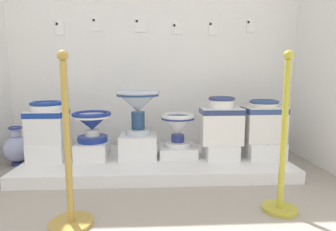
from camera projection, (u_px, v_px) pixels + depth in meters
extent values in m
cube|color=white|center=(155.00, 21.00, 3.15)|extent=(3.49, 0.06, 3.06)
cube|color=white|center=(157.00, 162.00, 2.79)|extent=(2.51, 1.04, 0.11)
cube|color=white|center=(49.00, 151.00, 2.68)|extent=(0.33, 0.32, 0.17)
cube|color=white|center=(48.00, 126.00, 2.65)|extent=(0.33, 0.30, 0.31)
cube|color=navy|center=(47.00, 114.00, 2.63)|extent=(0.34, 0.31, 0.05)
cylinder|color=white|center=(47.00, 107.00, 2.62)|extent=(0.28, 0.28, 0.07)
torus|color=navy|center=(46.00, 103.00, 2.62)|extent=(0.30, 0.30, 0.04)
cube|color=white|center=(93.00, 150.00, 2.75)|extent=(0.30, 0.37, 0.16)
cylinder|color=navy|center=(93.00, 139.00, 2.73)|extent=(0.29, 0.29, 0.06)
cylinder|color=white|center=(92.00, 133.00, 2.72)|extent=(0.14, 0.14, 0.06)
cone|color=navy|center=(92.00, 122.00, 2.71)|extent=(0.36, 0.36, 0.16)
cylinder|color=white|center=(92.00, 116.00, 2.70)|extent=(0.36, 0.36, 0.03)
torus|color=navy|center=(92.00, 114.00, 2.70)|extent=(0.37, 0.37, 0.04)
cylinder|color=white|center=(92.00, 115.00, 2.70)|extent=(0.25, 0.25, 0.01)
cube|color=white|center=(138.00, 146.00, 2.75)|extent=(0.36, 0.34, 0.23)
cylinder|color=silver|center=(138.00, 132.00, 2.73)|extent=(0.25, 0.25, 0.06)
cylinder|color=navy|center=(138.00, 120.00, 2.71)|extent=(0.13, 0.13, 0.17)
cone|color=silver|center=(138.00, 102.00, 2.69)|extent=(0.41, 0.41, 0.19)
cylinder|color=navy|center=(138.00, 95.00, 2.68)|extent=(0.41, 0.41, 0.03)
torus|color=silver|center=(138.00, 92.00, 2.67)|extent=(0.42, 0.42, 0.04)
cylinder|color=navy|center=(138.00, 93.00, 2.68)|extent=(0.29, 0.29, 0.01)
cube|color=white|center=(178.00, 151.00, 2.82)|extent=(0.37, 0.35, 0.10)
cylinder|color=white|center=(178.00, 144.00, 2.81)|extent=(0.27, 0.27, 0.05)
cylinder|color=navy|center=(178.00, 138.00, 2.80)|extent=(0.13, 0.13, 0.07)
cone|color=white|center=(178.00, 125.00, 2.78)|extent=(0.34, 0.34, 0.19)
cylinder|color=navy|center=(178.00, 118.00, 2.77)|extent=(0.33, 0.33, 0.03)
torus|color=white|center=(178.00, 116.00, 2.77)|extent=(0.35, 0.35, 0.04)
cylinder|color=navy|center=(178.00, 116.00, 2.77)|extent=(0.23, 0.23, 0.01)
cube|color=white|center=(220.00, 150.00, 2.76)|extent=(0.31, 0.35, 0.14)
cube|color=white|center=(221.00, 126.00, 2.73)|extent=(0.40, 0.26, 0.36)
cube|color=navy|center=(221.00, 111.00, 2.71)|extent=(0.40, 0.26, 0.05)
cylinder|color=white|center=(222.00, 103.00, 2.70)|extent=(0.23, 0.23, 0.09)
torus|color=navy|center=(222.00, 99.00, 2.69)|extent=(0.26, 0.26, 0.04)
cube|color=white|center=(262.00, 148.00, 2.81)|extent=(0.36, 0.39, 0.16)
cube|color=white|center=(263.00, 124.00, 2.77)|extent=(0.38, 0.30, 0.34)
cube|color=navy|center=(264.00, 110.00, 2.75)|extent=(0.39, 0.31, 0.05)
cylinder|color=white|center=(264.00, 104.00, 2.75)|extent=(0.26, 0.26, 0.05)
torus|color=navy|center=(264.00, 102.00, 2.74)|extent=(0.28, 0.28, 0.04)
cube|color=white|center=(60.00, 28.00, 3.07)|extent=(0.09, 0.01, 0.15)
cube|color=#5B9E4C|center=(57.00, 24.00, 3.06)|extent=(0.02, 0.01, 0.02)
cube|color=white|center=(97.00, 24.00, 3.09)|extent=(0.10, 0.01, 0.15)
cube|color=#386BAD|center=(94.00, 20.00, 3.08)|extent=(0.02, 0.01, 0.02)
cube|color=white|center=(141.00, 25.00, 3.11)|extent=(0.13, 0.01, 0.15)
cube|color=#386BAD|center=(137.00, 21.00, 3.10)|extent=(0.02, 0.01, 0.02)
cube|color=white|center=(177.00, 29.00, 3.14)|extent=(0.10, 0.01, 0.12)
cube|color=slate|center=(174.00, 25.00, 3.13)|extent=(0.02, 0.01, 0.02)
cube|color=white|center=(213.00, 28.00, 3.16)|extent=(0.10, 0.01, 0.16)
cube|color=#5B9E4C|center=(210.00, 24.00, 3.15)|extent=(0.02, 0.01, 0.02)
cube|color=white|center=(251.00, 26.00, 3.18)|extent=(0.10, 0.01, 0.14)
cube|color=#386BAD|center=(248.00, 22.00, 3.17)|extent=(0.02, 0.01, 0.02)
cylinder|color=navy|center=(18.00, 163.00, 2.89)|extent=(0.12, 0.12, 0.03)
ellipsoid|color=#AEB6E6|center=(17.00, 149.00, 2.87)|extent=(0.26, 0.26, 0.27)
cylinder|color=#AEB6E6|center=(16.00, 132.00, 2.84)|extent=(0.10, 0.10, 0.09)
torus|color=navy|center=(15.00, 128.00, 2.84)|extent=(0.14, 0.14, 0.02)
cylinder|color=#B38E3B|center=(71.00, 223.00, 1.71)|extent=(0.27, 0.27, 0.02)
cylinder|color=#B38E3B|center=(67.00, 144.00, 1.64)|extent=(0.04, 0.04, 0.98)
sphere|color=#B38E3B|center=(63.00, 55.00, 1.57)|extent=(0.06, 0.06, 0.06)
cylinder|color=gold|center=(279.00, 209.00, 1.90)|extent=(0.23, 0.23, 0.02)
cylinder|color=gold|center=(284.00, 136.00, 1.83)|extent=(0.04, 0.04, 0.99)
sphere|color=gold|center=(289.00, 55.00, 1.75)|extent=(0.06, 0.06, 0.06)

